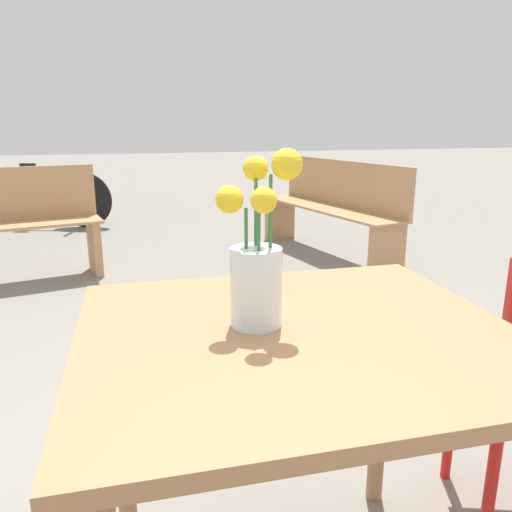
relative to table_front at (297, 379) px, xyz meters
name	(u,v)px	position (x,y,z in m)	size (l,w,h in m)	color
table_front	(297,379)	(0.00, 0.00, 0.00)	(0.91, 0.81, 0.76)	#9E7047
flower_vase	(257,270)	(-0.07, 0.04, 0.23)	(0.17, 0.16, 0.36)	silver
bench_middle	(333,204)	(1.54, 3.16, -0.18)	(0.70, 1.76, 0.85)	tan
bicycle	(46,198)	(-1.08, 5.25, -0.31)	(1.47, 0.62, 0.73)	black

